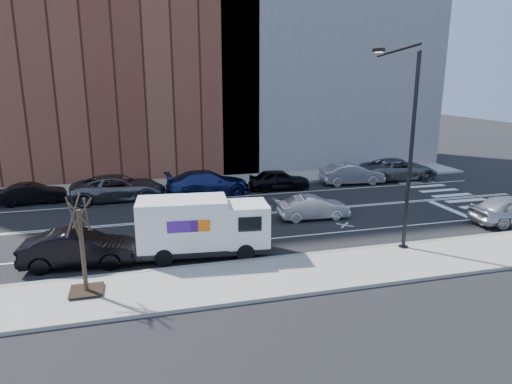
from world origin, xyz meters
TOP-DOWN VIEW (x-y plane):
  - ground at (0.00, 0.00)m, footprint 120.00×120.00m
  - sidewalk_near at (0.00, -8.80)m, footprint 44.00×3.60m
  - sidewalk_far at (0.00, 8.80)m, footprint 44.00×3.60m
  - curb_near at (0.00, -7.00)m, footprint 44.00×0.25m
  - curb_far at (0.00, 7.00)m, footprint 44.00×0.25m
  - crosswalk at (16.00, 0.00)m, footprint 3.00×14.00m
  - road_markings at (0.00, 0.00)m, footprint 40.00×8.60m
  - bldg_brick at (-8.00, 15.60)m, footprint 26.00×10.00m
  - bldg_concrete at (12.00, 15.60)m, footprint 20.00×10.00m
  - streetlight at (7.00, -6.91)m, footprint 0.44×4.02m
  - street_tree at (-7.00, -8.40)m, footprint 1.20×1.20m
  - fedex_van at (-2.22, -5.60)m, footprint 6.10×2.62m
  - far_parked_b at (-11.38, 6.02)m, footprint 4.11×1.73m
  - far_parked_c at (-6.05, 5.42)m, footprint 6.08×2.89m
  - far_parked_d at (-0.16, 5.37)m, footprint 5.85×2.60m
  - far_parked_e at (5.03, 5.37)m, footprint 4.49×2.11m
  - far_parked_f at (10.90, 5.62)m, footprint 4.88×2.01m
  - far_parked_g at (15.14, 6.04)m, footprint 6.22×3.22m
  - driving_sedan at (4.76, -1.74)m, footprint 4.11×1.58m
  - near_parked_rear_a at (-7.50, -5.36)m, footprint 4.87×2.08m

SIDE VIEW (x-z plane):
  - ground at x=0.00m, z-range 0.00..0.00m
  - crosswalk at x=16.00m, z-range 0.00..0.01m
  - road_markings at x=0.00m, z-range 0.00..0.01m
  - sidewalk_near at x=0.00m, z-range 0.00..0.15m
  - sidewalk_far at x=0.00m, z-range 0.00..0.15m
  - curb_near at x=0.00m, z-range 0.00..0.17m
  - curb_far at x=0.00m, z-range 0.00..0.17m
  - far_parked_b at x=-11.38m, z-range 0.00..1.32m
  - driving_sedan at x=4.76m, z-range 0.00..1.34m
  - far_parked_e at x=5.03m, z-range 0.00..1.49m
  - near_parked_rear_a at x=-7.50m, z-range 0.00..1.56m
  - far_parked_f at x=10.90m, z-range 0.00..1.57m
  - far_parked_d at x=-0.16m, z-range 0.00..1.67m
  - far_parked_c at x=-6.05m, z-range 0.00..1.68m
  - far_parked_g at x=15.14m, z-range 0.00..1.68m
  - fedex_van at x=-2.22m, z-range 0.07..2.77m
  - street_tree at x=-7.00m, z-range -0.42..3.33m
  - streetlight at x=7.00m, z-range 0.41..9.75m
  - bldg_brick at x=-8.00m, z-range 0.00..22.00m
  - bldg_concrete at x=12.00m, z-range 0.00..26.00m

